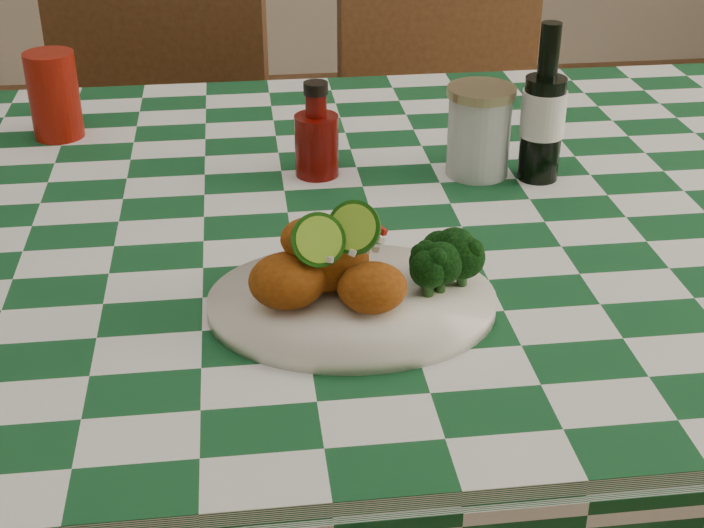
{
  "coord_description": "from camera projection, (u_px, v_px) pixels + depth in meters",
  "views": [
    {
      "loc": [
        -0.06,
        -1.09,
        1.31
      ],
      "look_at": [
        0.05,
        -0.24,
        0.84
      ],
      "focal_mm": 50.0,
      "sensor_mm": 36.0,
      "label": 1
    }
  ],
  "objects": [
    {
      "name": "broccoli_side",
      "position": [
        447.0,
        261.0,
        1.0
      ],
      "size": [
        0.07,
        0.07,
        0.06
      ],
      "primitive_type": null,
      "color": "black",
      "rests_on": "plate"
    },
    {
      "name": "dining_table",
      "position": [
        296.0,
        460.0,
        1.4
      ],
      "size": [
        1.66,
        1.06,
        0.79
      ],
      "primitive_type": null,
      "color": "#134A24",
      "rests_on": "ground"
    },
    {
      "name": "beer_bottle",
      "position": [
        544.0,
        103.0,
        1.25
      ],
      "size": [
        0.07,
        0.07,
        0.21
      ],
      "primitive_type": null,
      "rotation": [
        0.0,
        0.0,
        0.25
      ],
      "color": "black",
      "rests_on": "dining_table"
    },
    {
      "name": "mason_jar",
      "position": [
        479.0,
        131.0,
        1.29
      ],
      "size": [
        0.12,
        0.12,
        0.12
      ],
      "primitive_type": null,
      "rotation": [
        0.0,
        0.0,
        0.41
      ],
      "color": "#B2BCBA",
      "rests_on": "dining_table"
    },
    {
      "name": "ketchup_bottle",
      "position": [
        316.0,
        129.0,
        1.28
      ],
      "size": [
        0.07,
        0.07,
        0.13
      ],
      "primitive_type": null,
      "rotation": [
        0.0,
        0.0,
        0.19
      ],
      "color": "#5C0804",
      "rests_on": "dining_table"
    },
    {
      "name": "plate",
      "position": [
        352.0,
        303.0,
        1.0
      ],
      "size": [
        0.31,
        0.25,
        0.02
      ],
      "primitive_type": null,
      "rotation": [
        0.0,
        0.0,
        -0.07
      ],
      "color": "white",
      "rests_on": "dining_table"
    },
    {
      "name": "fried_chicken_pile",
      "position": [
        340.0,
        256.0,
        0.97
      ],
      "size": [
        0.15,
        0.11,
        0.09
      ],
      "primitive_type": null,
      "color": "#92460E",
      "rests_on": "plate"
    },
    {
      "name": "wooden_chair_left",
      "position": [
        138.0,
        201.0,
        1.92
      ],
      "size": [
        0.55,
        0.57,
        0.99
      ],
      "primitive_type": null,
      "rotation": [
        0.0,
        0.0,
        -0.24
      ],
      "color": "#472814",
      "rests_on": "ground"
    },
    {
      "name": "wooden_chair_right",
      "position": [
        465.0,
        181.0,
        2.04
      ],
      "size": [
        0.49,
        0.51,
        0.97
      ],
      "primitive_type": null,
      "rotation": [
        0.0,
        0.0,
        0.11
      ],
      "color": "#472814",
      "rests_on": "ground"
    },
    {
      "name": "red_tumbler",
      "position": [
        54.0,
        95.0,
        1.4
      ],
      "size": [
        0.09,
        0.09,
        0.13
      ],
      "primitive_type": "cylinder",
      "rotation": [
        0.0,
        0.0,
        0.25
      ],
      "color": "maroon",
      "rests_on": "dining_table"
    }
  ]
}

